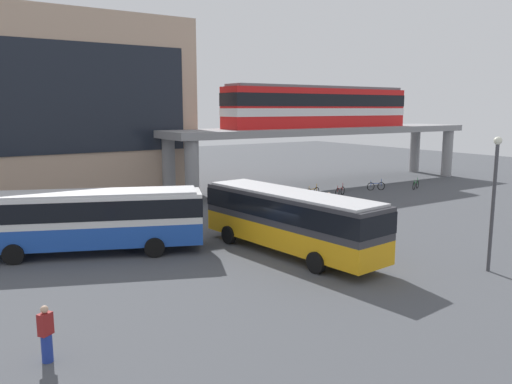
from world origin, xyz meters
TOP-DOWN VIEW (x-y plane):
  - ground_plane at (0.00, 10.00)m, footprint 120.00×120.00m
  - station_building at (-9.24, 27.47)m, footprint 28.30×14.49m
  - elevated_platform at (17.50, 17.92)m, footprint 33.32×6.02m
  - train at (16.51, 17.92)m, footprint 19.92×2.96m
  - bus_main at (0.22, 0.85)m, footprint 3.75×11.25m
  - bus_secondary at (-8.17, 6.34)m, footprint 11.17×6.59m
  - bicycle_green at (22.68, 11.36)m, footprint 1.67×0.76m
  - bicycle_blue at (19.15, 12.93)m, footprint 1.72×0.63m
  - bicycle_red at (14.44, 12.57)m, footprint 1.67×0.75m
  - bicycle_orange at (12.24, 13.54)m, footprint 1.75×0.47m
  - pedestrian_near_building at (-12.50, -4.29)m, footprint 0.48×0.44m
  - pedestrian_walking_across at (8.38, 7.11)m, footprint 0.39×0.47m
  - lamp_post at (6.14, -6.41)m, footprint 0.36×0.36m

SIDE VIEW (x-z plane):
  - ground_plane at x=0.00m, z-range 0.00..0.00m
  - bicycle_green at x=22.68m, z-range -0.16..0.88m
  - bicycle_blue at x=19.15m, z-range -0.16..0.88m
  - bicycle_red at x=14.44m, z-range -0.16..0.88m
  - bicycle_orange at x=12.24m, z-range -0.16..0.88m
  - pedestrian_walking_across at x=8.38m, z-range -0.05..1.52m
  - pedestrian_near_building at x=-12.50m, z-range -0.05..1.68m
  - bus_main at x=0.22m, z-range 0.38..3.60m
  - bus_secondary at x=-8.17m, z-range 0.38..3.60m
  - lamp_post at x=6.14m, z-range 0.56..6.70m
  - elevated_platform at x=17.50m, z-range 2.02..7.59m
  - station_building at x=-9.24m, z-range 0.00..14.74m
  - train at x=16.51m, z-range 5.61..9.45m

